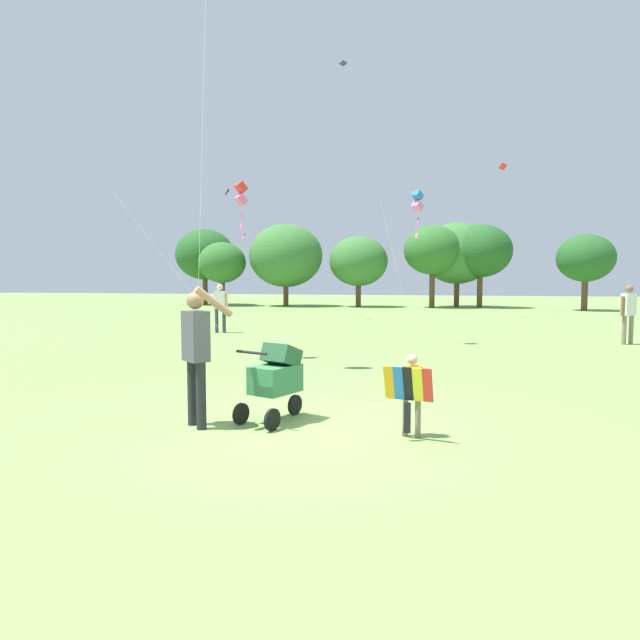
{
  "coord_description": "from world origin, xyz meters",
  "views": [
    {
      "loc": [
        1.8,
        -6.51,
        1.86
      ],
      "look_at": [
        0.02,
        0.87,
        1.3
      ],
      "focal_mm": 30.94,
      "sensor_mm": 36.0,
      "label": 1
    }
  ],
  "objects_px": {
    "stroller": "(276,375)",
    "kite_orange_delta": "(240,196)",
    "kite_green_novelty": "(417,202)",
    "person_adult_flyer": "(196,346)",
    "person_sitting_far": "(220,304)",
    "child_with_butterfly_kite": "(411,388)",
    "person_red_shirt": "(628,310)"
  },
  "relations": [
    {
      "from": "person_sitting_far",
      "to": "kite_orange_delta",
      "type": "bearing_deg",
      "value": -61.94
    },
    {
      "from": "person_adult_flyer",
      "to": "person_red_shirt",
      "type": "xyz_separation_m",
      "value": [
        7.99,
        11.07,
        -0.02
      ]
    },
    {
      "from": "kite_green_novelty",
      "to": "person_adult_flyer",
      "type": "bearing_deg",
      "value": -102.27
    },
    {
      "from": "stroller",
      "to": "kite_green_novelty",
      "type": "xyz_separation_m",
      "value": [
        1.2,
        9.06,
        3.42
      ]
    },
    {
      "from": "kite_orange_delta",
      "to": "kite_green_novelty",
      "type": "xyz_separation_m",
      "value": [
        3.76,
        3.86,
        0.25
      ]
    },
    {
      "from": "stroller",
      "to": "kite_orange_delta",
      "type": "distance_m",
      "value": 6.61
    },
    {
      "from": "person_adult_flyer",
      "to": "kite_orange_delta",
      "type": "xyz_separation_m",
      "value": [
        -1.68,
        5.72,
        2.75
      ]
    },
    {
      "from": "child_with_butterfly_kite",
      "to": "person_red_shirt",
      "type": "distance_m",
      "value": 12.15
    },
    {
      "from": "person_adult_flyer",
      "to": "person_sitting_far",
      "type": "height_order",
      "value": "person_adult_flyer"
    },
    {
      "from": "person_red_shirt",
      "to": "person_sitting_far",
      "type": "relative_size",
      "value": 1.0
    },
    {
      "from": "kite_green_novelty",
      "to": "kite_orange_delta",
      "type": "bearing_deg",
      "value": -134.27
    },
    {
      "from": "stroller",
      "to": "person_red_shirt",
      "type": "bearing_deg",
      "value": 56.04
    },
    {
      "from": "kite_orange_delta",
      "to": "person_red_shirt",
      "type": "relative_size",
      "value": 2.41
    },
    {
      "from": "stroller",
      "to": "kite_orange_delta",
      "type": "bearing_deg",
      "value": 116.2
    },
    {
      "from": "kite_green_novelty",
      "to": "person_red_shirt",
      "type": "relative_size",
      "value": 2.56
    },
    {
      "from": "child_with_butterfly_kite",
      "to": "person_adult_flyer",
      "type": "height_order",
      "value": "person_adult_flyer"
    },
    {
      "from": "kite_orange_delta",
      "to": "kite_green_novelty",
      "type": "relative_size",
      "value": 0.94
    },
    {
      "from": "child_with_butterfly_kite",
      "to": "person_red_shirt",
      "type": "relative_size",
      "value": 0.58
    },
    {
      "from": "person_sitting_far",
      "to": "kite_green_novelty",
      "type": "bearing_deg",
      "value": -16.23
    },
    {
      "from": "person_sitting_far",
      "to": "person_adult_flyer",
      "type": "bearing_deg",
      "value": -67.46
    },
    {
      "from": "child_with_butterfly_kite",
      "to": "person_adult_flyer",
      "type": "distance_m",
      "value": 2.7
    },
    {
      "from": "kite_orange_delta",
      "to": "person_red_shirt",
      "type": "bearing_deg",
      "value": 28.97
    },
    {
      "from": "kite_orange_delta",
      "to": "person_red_shirt",
      "type": "xyz_separation_m",
      "value": [
        9.67,
        5.36,
        -2.77
      ]
    },
    {
      "from": "person_adult_flyer",
      "to": "child_with_butterfly_kite",
      "type": "bearing_deg",
      "value": 3.48
    },
    {
      "from": "person_adult_flyer",
      "to": "kite_orange_delta",
      "type": "bearing_deg",
      "value": 106.38
    },
    {
      "from": "kite_orange_delta",
      "to": "person_adult_flyer",
      "type": "bearing_deg",
      "value": -73.62
    },
    {
      "from": "child_with_butterfly_kite",
      "to": "person_sitting_far",
      "type": "bearing_deg",
      "value": 123.16
    },
    {
      "from": "person_red_shirt",
      "to": "person_sitting_far",
      "type": "xyz_separation_m",
      "value": [
        -12.8,
        0.51,
        0.0
      ]
    },
    {
      "from": "person_red_shirt",
      "to": "kite_green_novelty",
      "type": "bearing_deg",
      "value": -165.79
    },
    {
      "from": "kite_green_novelty",
      "to": "person_red_shirt",
      "type": "xyz_separation_m",
      "value": [
        5.91,
        1.5,
        -3.02
      ]
    },
    {
      "from": "child_with_butterfly_kite",
      "to": "person_red_shirt",
      "type": "height_order",
      "value": "person_red_shirt"
    },
    {
      "from": "stroller",
      "to": "kite_orange_delta",
      "type": "height_order",
      "value": "kite_orange_delta"
    }
  ]
}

